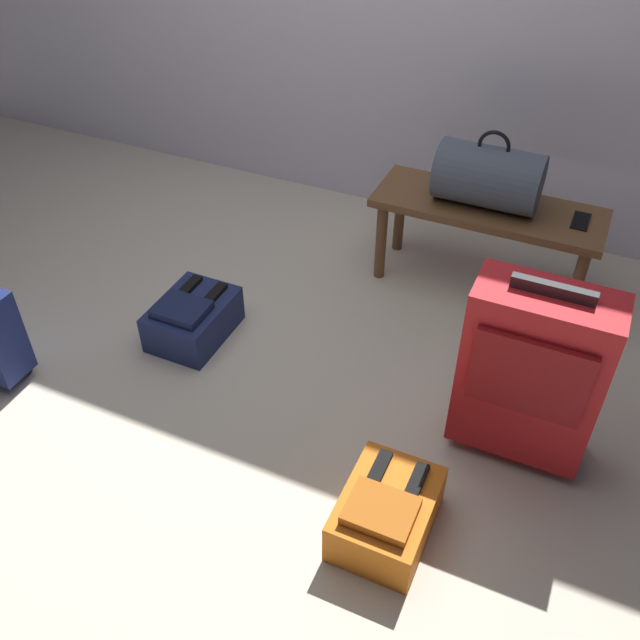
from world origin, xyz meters
TOP-DOWN VIEW (x-y plane):
  - ground_plane at (0.00, 0.00)m, footprint 6.60×6.60m
  - bench at (0.66, 1.03)m, footprint 1.00×0.36m
  - duffel_bag_slate at (0.64, 1.03)m, footprint 0.44×0.26m
  - cell_phone at (1.05, 1.05)m, footprint 0.07×0.14m
  - suitcase_upright_red at (1.04, 0.11)m, footprint 0.46×0.24m
  - backpack_orange at (0.74, -0.41)m, footprint 0.28×0.38m
  - backpack_navy at (-0.35, 0.16)m, footprint 0.28×0.38m

SIDE VIEW (x-z plane):
  - ground_plane at x=0.00m, z-range 0.00..0.00m
  - backpack_orange at x=0.74m, z-range -0.01..0.20m
  - backpack_navy at x=-0.35m, z-range -0.01..0.20m
  - bench at x=0.66m, z-range 0.15..0.57m
  - suitcase_upright_red at x=1.04m, z-range 0.01..0.75m
  - cell_phone at x=1.05m, z-range 0.43..0.44m
  - duffel_bag_slate at x=0.64m, z-range 0.39..0.73m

